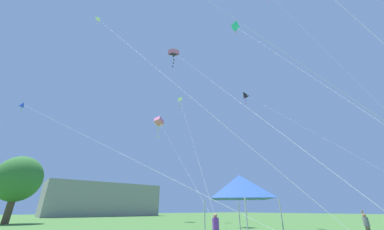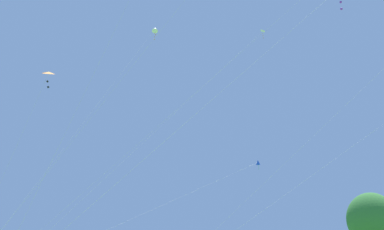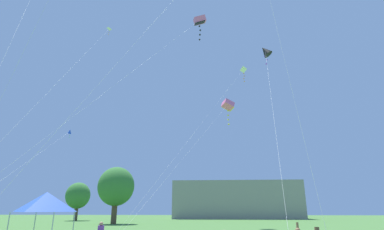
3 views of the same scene
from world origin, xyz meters
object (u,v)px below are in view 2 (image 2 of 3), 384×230
(kite_orange_delta_0, at_px, (48,74))
(kite_blue_diamond_3, at_px, (257,163))
(kite_white_delta_9, at_px, (256,38))
(kite_white_diamond_1, at_px, (155,30))

(kite_orange_delta_0, relative_size, kite_blue_diamond_3, 0.50)
(kite_orange_delta_0, xyz_separation_m, kite_white_delta_9, (-6.18, 20.95, 10.95))
(kite_orange_delta_0, bearing_deg, kite_white_diamond_1, 129.32)
(kite_white_diamond_1, relative_size, kite_blue_diamond_3, 0.90)
(kite_blue_diamond_3, bearing_deg, kite_white_diamond_1, -80.54)
(kite_blue_diamond_3, xyz_separation_m, kite_white_delta_9, (4.58, -2.61, 12.25))
(kite_orange_delta_0, height_order, kite_white_delta_9, kite_white_delta_9)
(kite_white_delta_9, bearing_deg, kite_blue_diamond_3, 150.28)
(kite_white_diamond_1, height_order, kite_blue_diamond_3, kite_white_diamond_1)
(kite_orange_delta_0, distance_m, kite_white_diamond_1, 17.03)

